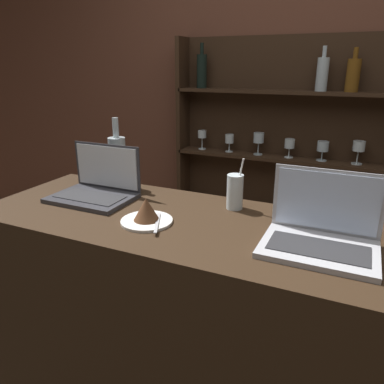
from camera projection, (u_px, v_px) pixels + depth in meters
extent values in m
cube|color=black|center=(212.00, 339.00, 1.48)|extent=(1.84, 0.60, 0.98)
cube|color=brown|center=(295.00, 92.00, 2.42)|extent=(7.00, 0.06, 2.70)
cube|color=#332114|center=(184.00, 160.00, 2.78)|extent=(0.03, 0.18, 1.70)
cube|color=#332114|center=(290.00, 169.00, 2.55)|extent=(1.56, 0.02, 1.70)
cube|color=#332114|center=(283.00, 219.00, 2.59)|extent=(1.52, 0.18, 0.02)
cube|color=#332114|center=(288.00, 159.00, 2.45)|extent=(1.52, 0.18, 0.02)
cube|color=#332114|center=(294.00, 92.00, 2.31)|extent=(1.52, 0.18, 0.02)
cylinder|color=silver|center=(202.00, 149.00, 2.69)|extent=(0.05, 0.05, 0.01)
cylinder|color=silver|center=(202.00, 143.00, 2.67)|extent=(0.01, 0.01, 0.08)
cylinder|color=silver|center=(202.00, 134.00, 2.65)|extent=(0.06, 0.06, 0.05)
cylinder|color=silver|center=(229.00, 151.00, 2.61)|extent=(0.05, 0.05, 0.01)
cylinder|color=silver|center=(229.00, 147.00, 2.60)|extent=(0.01, 0.01, 0.06)
cylinder|color=silver|center=(229.00, 139.00, 2.58)|extent=(0.06, 0.06, 0.06)
cylinder|color=silver|center=(258.00, 154.00, 2.53)|extent=(0.06, 0.06, 0.01)
cylinder|color=silver|center=(258.00, 148.00, 2.51)|extent=(0.01, 0.01, 0.08)
cylinder|color=silver|center=(259.00, 138.00, 2.49)|extent=(0.07, 0.07, 0.07)
cylinder|color=silver|center=(289.00, 157.00, 2.45)|extent=(0.06, 0.06, 0.01)
cylinder|color=silver|center=(289.00, 152.00, 2.43)|extent=(0.01, 0.01, 0.06)
cylinder|color=silver|center=(290.00, 143.00, 2.42)|extent=(0.06, 0.06, 0.06)
cylinder|color=silver|center=(321.00, 160.00, 2.36)|extent=(0.06, 0.06, 0.01)
cylinder|color=silver|center=(322.00, 155.00, 2.35)|extent=(0.01, 0.01, 0.06)
cylinder|color=silver|center=(323.00, 146.00, 2.33)|extent=(0.07, 0.07, 0.06)
cylinder|color=silver|center=(356.00, 164.00, 2.28)|extent=(0.06, 0.06, 0.01)
cylinder|color=silver|center=(357.00, 157.00, 2.27)|extent=(0.01, 0.01, 0.08)
cylinder|color=silver|center=(359.00, 146.00, 2.25)|extent=(0.07, 0.07, 0.06)
cylinder|color=brown|center=(353.00, 76.00, 2.15)|extent=(0.08, 0.08, 0.18)
cylinder|color=brown|center=(356.00, 53.00, 2.11)|extent=(0.03, 0.03, 0.06)
cylinder|color=#B2C1C6|center=(322.00, 75.00, 2.22)|extent=(0.07, 0.07, 0.19)
cylinder|color=#B2C1C6|center=(325.00, 52.00, 2.18)|extent=(0.02, 0.02, 0.06)
cylinder|color=black|center=(202.00, 71.00, 2.52)|extent=(0.07, 0.07, 0.22)
cylinder|color=black|center=(202.00, 49.00, 2.47)|extent=(0.02, 0.02, 0.07)
cube|color=#333338|center=(92.00, 198.00, 1.57)|extent=(0.33, 0.24, 0.02)
cube|color=#28282B|center=(90.00, 196.00, 1.55)|extent=(0.28, 0.13, 0.00)
cube|color=#333338|center=(107.00, 166.00, 1.63)|extent=(0.33, 0.00, 0.20)
cube|color=silver|center=(107.00, 167.00, 1.63)|extent=(0.31, 0.01, 0.18)
cube|color=#ADADB2|center=(318.00, 249.00, 1.13)|extent=(0.34, 0.24, 0.02)
cube|color=#28282B|center=(318.00, 248.00, 1.12)|extent=(0.29, 0.13, 0.00)
cube|color=#ADADB2|center=(327.00, 201.00, 1.20)|extent=(0.34, 0.00, 0.21)
cube|color=silver|center=(327.00, 201.00, 1.20)|extent=(0.31, 0.01, 0.19)
cylinder|color=silver|center=(147.00, 221.00, 1.35)|extent=(0.19, 0.19, 0.01)
cone|color=#51301C|center=(146.00, 209.00, 1.33)|extent=(0.09, 0.09, 0.08)
cube|color=#B7B7BC|center=(157.00, 223.00, 1.31)|extent=(0.08, 0.16, 0.00)
cylinder|color=silver|center=(235.00, 192.00, 1.46)|extent=(0.06, 0.06, 0.14)
cylinder|color=white|center=(238.00, 184.00, 1.44)|extent=(0.04, 0.01, 0.20)
cylinder|color=#B2C1C6|center=(118.00, 162.00, 1.71)|extent=(0.08, 0.08, 0.23)
cylinder|color=#B2C1C6|center=(116.00, 128.00, 1.66)|extent=(0.03, 0.03, 0.09)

